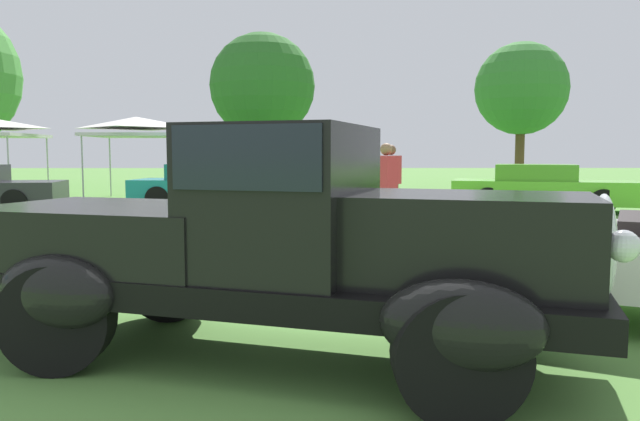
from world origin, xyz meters
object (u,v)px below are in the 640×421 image
(feature_pickup_truck, at_px, (275,242))
(show_car_lime, at_px, (541,188))
(spectator_by_row, at_px, (386,186))
(show_car_teal, at_px, (211,187))
(canopy_tent_center_field, at_px, (136,126))
(spectator_between_cars, at_px, (391,181))

(feature_pickup_truck, relative_size, show_car_lime, 0.98)
(spectator_by_row, bearing_deg, show_car_teal, 125.07)
(feature_pickup_truck, height_order, spectator_by_row, feature_pickup_truck)
(spectator_by_row, bearing_deg, show_car_lime, 46.83)
(feature_pickup_truck, bearing_deg, show_car_teal, 101.20)
(canopy_tent_center_field, bearing_deg, feature_pickup_truck, -71.24)
(feature_pickup_truck, bearing_deg, spectator_between_cars, 77.46)
(feature_pickup_truck, distance_m, show_car_teal, 12.81)
(spectator_between_cars, height_order, spectator_by_row, same)
(spectator_by_row, bearing_deg, spectator_between_cars, 80.42)
(feature_pickup_truck, distance_m, spectator_by_row, 6.92)
(spectator_by_row, xyz_separation_m, canopy_tent_center_field, (-7.13, 9.52, 1.51))
(show_car_teal, height_order, spectator_by_row, spectator_by_row)
(show_car_teal, bearing_deg, spectator_between_cars, -40.54)
(feature_pickup_truck, xyz_separation_m, show_car_teal, (-2.49, 12.56, -0.27))
(spectator_between_cars, bearing_deg, feature_pickup_truck, -102.54)
(show_car_teal, distance_m, show_car_lime, 8.79)
(feature_pickup_truck, relative_size, spectator_between_cars, 2.81)
(show_car_lime, distance_m, canopy_tent_center_field, 12.76)
(show_car_teal, height_order, spectator_between_cars, spectator_between_cars)
(show_car_teal, distance_m, canopy_tent_center_field, 5.12)
(show_car_teal, distance_m, spectator_by_row, 7.13)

